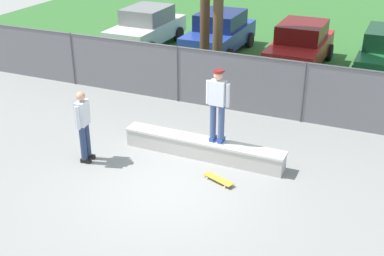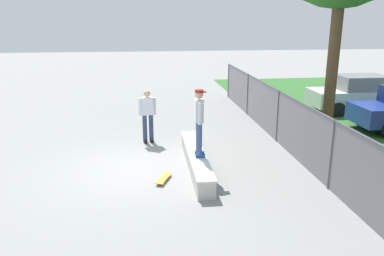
% 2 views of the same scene
% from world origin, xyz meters
% --- Properties ---
extents(ground_plane, '(80.00, 80.00, 0.00)m').
position_xyz_m(ground_plane, '(0.00, 0.00, 0.00)').
color(ground_plane, gray).
extents(grass_strip, '(31.64, 20.00, 0.02)m').
position_xyz_m(grass_strip, '(0.00, 15.10, 0.01)').
color(grass_strip, '#336B2D').
rests_on(grass_strip, ground).
extents(concrete_ledge, '(4.18, 0.52, 0.49)m').
position_xyz_m(concrete_ledge, '(0.19, 1.68, 0.25)').
color(concrete_ledge, '#B7B5AD').
rests_on(concrete_ledge, ground).
extents(skateboarder, '(0.60, 0.31, 1.84)m').
position_xyz_m(skateboarder, '(0.54, 1.71, 1.53)').
color(skateboarder, '#2647A5').
rests_on(skateboarder, concrete_ledge).
extents(skateboard, '(0.82, 0.48, 0.09)m').
position_xyz_m(skateboard, '(0.97, 0.71, 0.07)').
color(skateboard, gold).
rests_on(skateboard, ground).
extents(chainlink_fence, '(19.71, 0.07, 1.80)m').
position_xyz_m(chainlink_fence, '(0.00, 4.80, 0.98)').
color(chainlink_fence, '#4C4C51').
rests_on(chainlink_fence, ground).
extents(car_white, '(2.04, 4.21, 1.66)m').
position_xyz_m(car_white, '(-5.80, 9.91, 0.84)').
color(car_white, silver).
rests_on(car_white, ground).
extents(car_blue, '(2.04, 4.21, 1.66)m').
position_xyz_m(car_blue, '(-2.63, 10.25, 0.84)').
color(car_blue, '#233D9E').
rests_on(car_blue, ground).
extents(car_red, '(2.04, 4.21, 1.66)m').
position_xyz_m(car_red, '(0.79, 9.78, 0.84)').
color(car_red, '#B21E1E').
rests_on(car_red, ground).
extents(bystander, '(0.32, 0.59, 1.82)m').
position_xyz_m(bystander, '(-2.39, 0.37, 1.01)').
color(bystander, black).
rests_on(bystander, ground).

